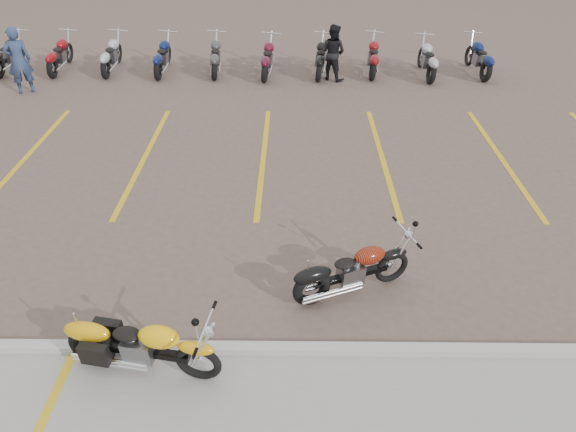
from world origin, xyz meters
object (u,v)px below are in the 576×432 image
Objects in this scene: person_b at (333,52)px; yellow_cruiser at (140,346)px; person_a at (18,60)px; flame_cruiser at (349,272)px.

yellow_cruiser is at bearing 109.54° from person_b.
yellow_cruiser is 12.00m from person_a.
flame_cruiser is (2.81, 1.59, -0.03)m from yellow_cruiser.
flame_cruiser is 12.42m from person_a.
flame_cruiser is at bearing 106.09° from person_a.
flame_cruiser is 1.00× the size of person_a.
person_b reaches higher than flame_cruiser.
yellow_cruiser reaches higher than flame_cruiser.
person_a is at bearing 129.85° from yellow_cruiser.
person_a is (-8.66, 8.89, 0.53)m from flame_cruiser.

